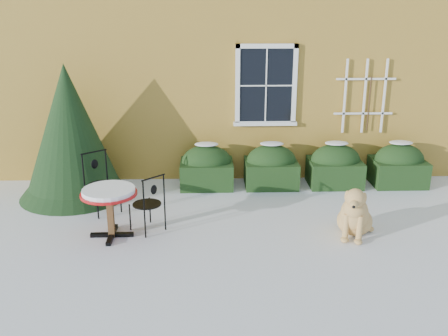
{
  "coord_description": "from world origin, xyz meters",
  "views": [
    {
      "loc": [
        -0.25,
        -6.96,
        3.56
      ],
      "look_at": [
        0.0,
        1.0,
        0.9
      ],
      "focal_mm": 40.0,
      "sensor_mm": 36.0,
      "label": 1
    }
  ],
  "objects_px": {
    "evergreen_shrub": "(71,144)",
    "patio_chair_far": "(101,183)",
    "bistro_table": "(109,197)",
    "patio_chair_near": "(148,203)",
    "dog": "(355,215)"
  },
  "relations": [
    {
      "from": "bistro_table",
      "to": "evergreen_shrub",
      "type": "bearing_deg",
      "value": 119.05
    },
    {
      "from": "patio_chair_far",
      "to": "dog",
      "type": "xyz_separation_m",
      "value": [
        4.2,
        -1.15,
        -0.18
      ]
    },
    {
      "from": "bistro_table",
      "to": "dog",
      "type": "height_order",
      "value": "dog"
    },
    {
      "from": "bistro_table",
      "to": "patio_chair_near",
      "type": "height_order",
      "value": "patio_chair_near"
    },
    {
      "from": "patio_chair_far",
      "to": "dog",
      "type": "distance_m",
      "value": 4.36
    },
    {
      "from": "patio_chair_near",
      "to": "evergreen_shrub",
      "type": "bearing_deg",
      "value": -89.39
    },
    {
      "from": "evergreen_shrub",
      "to": "patio_chair_far",
      "type": "height_order",
      "value": "evergreen_shrub"
    },
    {
      "from": "evergreen_shrub",
      "to": "patio_chair_near",
      "type": "bearing_deg",
      "value": -45.82
    },
    {
      "from": "bistro_table",
      "to": "patio_chair_far",
      "type": "xyz_separation_m",
      "value": [
        -0.35,
        1.05,
        -0.14
      ]
    },
    {
      "from": "bistro_table",
      "to": "dog",
      "type": "distance_m",
      "value": 3.87
    },
    {
      "from": "patio_chair_near",
      "to": "patio_chair_far",
      "type": "bearing_deg",
      "value": -85.88
    },
    {
      "from": "evergreen_shrub",
      "to": "patio_chair_near",
      "type": "distance_m",
      "value": 2.37
    },
    {
      "from": "evergreen_shrub",
      "to": "patio_chair_near",
      "type": "height_order",
      "value": "evergreen_shrub"
    },
    {
      "from": "bistro_table",
      "to": "patio_chair_far",
      "type": "bearing_deg",
      "value": 108.65
    },
    {
      "from": "patio_chair_near",
      "to": "bistro_table",
      "type": "bearing_deg",
      "value": -24.4
    }
  ]
}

